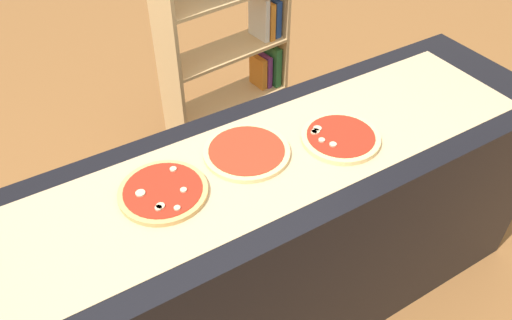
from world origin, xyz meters
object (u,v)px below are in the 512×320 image
Objects in this scene: pizza_mushroom_0 at (163,191)px; pizza_plain_1 at (247,152)px; bookshelf at (240,48)px; pizza_mushroom_2 at (340,138)px.

pizza_mushroom_0 reaches higher than pizza_plain_1.
pizza_mushroom_0 is at bearing -129.60° from bookshelf.
pizza_plain_1 is (0.32, 0.03, -0.00)m from pizza_mushroom_0.
pizza_plain_1 is 1.07× the size of pizza_mushroom_2.
pizza_mushroom_2 is (0.65, -0.08, 0.00)m from pizza_mushroom_0.
pizza_plain_1 is 1.27m from bookshelf.
pizza_plain_1 is 0.23× the size of bookshelf.
pizza_mushroom_0 is at bearing 172.92° from pizza_mushroom_2.
pizza_mushroom_0 is 0.65m from pizza_mushroom_2.
pizza_mushroom_2 reaches higher than pizza_mushroom_0.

